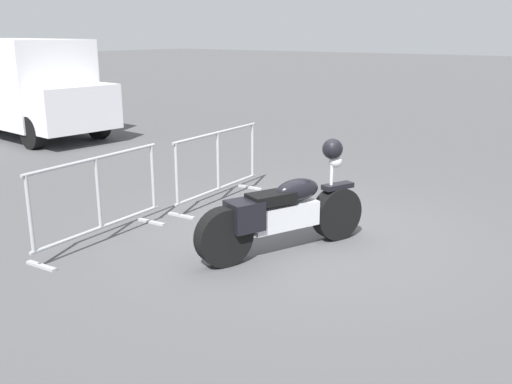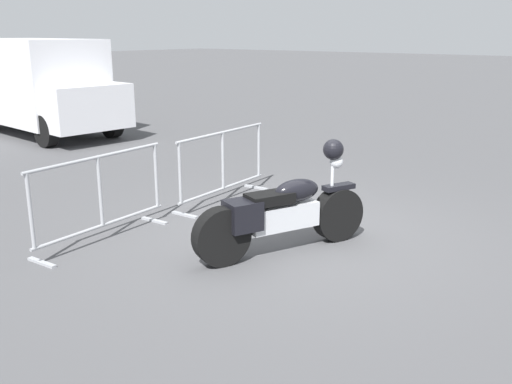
# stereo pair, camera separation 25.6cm
# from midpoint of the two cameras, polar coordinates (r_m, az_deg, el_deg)

# --- Properties ---
(ground_plane) EXTENTS (120.00, 120.00, 0.00)m
(ground_plane) POSITION_cam_midpoint_polar(r_m,az_deg,el_deg) (7.20, 3.30, -4.39)
(ground_plane) COLOR #4C4C4F
(motorcycle) EXTENTS (2.15, 0.98, 1.27)m
(motorcycle) POSITION_cam_midpoint_polar(r_m,az_deg,el_deg) (6.55, 1.69, -1.98)
(motorcycle) COLOR black
(motorcycle) RESTS_ON ground
(crowd_barrier_near) EXTENTS (2.00, 0.58, 1.07)m
(crowd_barrier_near) POSITION_cam_midpoint_polar(r_m,az_deg,el_deg) (7.07, -16.46, -0.73)
(crowd_barrier_near) COLOR #9EA0A5
(crowd_barrier_near) RESTS_ON ground
(crowd_barrier_far) EXTENTS (2.00, 0.58, 1.07)m
(crowd_barrier_far) POSITION_cam_midpoint_polar(r_m,az_deg,el_deg) (8.51, -4.68, 2.61)
(crowd_barrier_far) COLOR #9EA0A5
(crowd_barrier_far) RESTS_ON ground
(delivery_van) EXTENTS (2.32, 5.13, 2.31)m
(delivery_van) POSITION_cam_midpoint_polar(r_m,az_deg,el_deg) (15.35, -22.80, 9.92)
(delivery_van) COLOR silver
(delivery_van) RESTS_ON ground
(pedestrian) EXTENTS (0.46, 0.46, 1.69)m
(pedestrian) POSITION_cam_midpoint_polar(r_m,az_deg,el_deg) (25.37, -24.49, 10.83)
(pedestrian) COLOR #262838
(pedestrian) RESTS_ON ground
(planter_island) EXTENTS (3.90, 3.90, 1.18)m
(planter_island) POSITION_cam_midpoint_polar(r_m,az_deg,el_deg) (21.82, -20.21, 9.20)
(planter_island) COLOR #ADA89E
(planter_island) RESTS_ON ground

